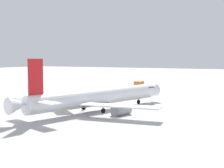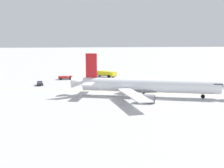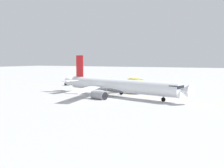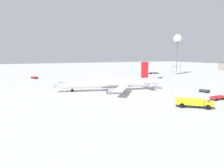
{
  "view_description": "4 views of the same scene",
  "coord_description": "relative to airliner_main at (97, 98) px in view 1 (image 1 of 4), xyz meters",
  "views": [
    {
      "loc": [
        31.95,
        -60.01,
        11.89
      ],
      "look_at": [
        16.13,
        -32.51,
        9.26
      ],
      "focal_mm": 49.16,
      "sensor_mm": 36.0,
      "label": 1
    },
    {
      "loc": [
        70.7,
        -18.84,
        17.29
      ],
      "look_at": [
        4.42,
        -12.48,
        5.51
      ],
      "focal_mm": 45.6,
      "sensor_mm": 36.0,
      "label": 2
    },
    {
      "loc": [
        62.07,
        30.87,
        10.45
      ],
      "look_at": [
        -2.42,
        -1.74,
        3.8
      ],
      "focal_mm": 42.23,
      "sensor_mm": 36.0,
      "label": 3
    },
    {
      "loc": [
        -85.38,
        36.06,
        14.93
      ],
      "look_at": [
        -6.91,
        -2.58,
        2.92
      ],
      "focal_mm": 34.18,
      "sensor_mm": 36.0,
      "label": 4
    }
  ],
  "objects": [
    {
      "name": "airliner_main",
      "position": [
        0.0,
        0.0,
        0.0
      ],
      "size": [
        35.03,
        43.37,
        12.08
      ],
      "rotation": [
        0.0,
        0.0,
        1.32
      ],
      "color": "white",
      "rests_on": "ground_plane"
    },
    {
      "name": "ground_plane",
      "position": [
        5.58,
        1.54,
        -2.93
      ],
      "size": [
        600.0,
        600.0,
        0.0
      ],
      "primitive_type": "plane",
      "color": "#B2B2B2"
    },
    {
      "name": "catering_truck_truck",
      "position": [
        -13.3,
        51.8,
        -1.27
      ],
      "size": [
        3.31,
        7.71,
        3.1
      ],
      "rotation": [
        0.0,
        0.0,
        1.65
      ],
      "color": "#232326",
      "rests_on": "ground_plane"
    },
    {
      "name": "taxiway_centreline",
      "position": [
        -4.78,
        1.58,
        -2.93
      ],
      "size": [
        45.77,
        175.44,
        0.01
      ],
      "rotation": [
        0.0,
        0.0,
        1.32
      ],
      "color": "yellow",
      "rests_on": "ground_plane"
    }
  ]
}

